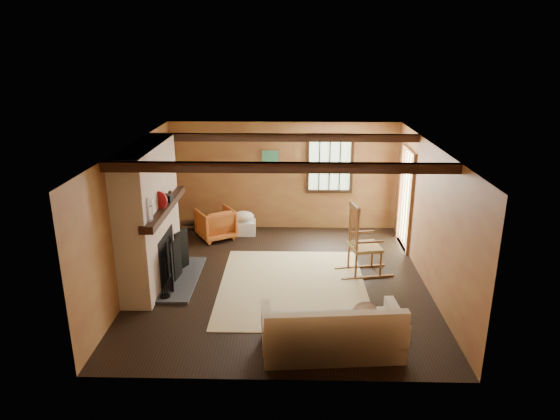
{
  "coord_description": "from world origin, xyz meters",
  "views": [
    {
      "loc": [
        0.17,
        -7.96,
        3.92
      ],
      "look_at": [
        -0.03,
        0.4,
        1.18
      ],
      "focal_mm": 32.0,
      "sensor_mm": 36.0,
      "label": 1
    }
  ],
  "objects_px": {
    "fireplace": "(151,221)",
    "laundry_basket": "(244,227)",
    "rocking_chair": "(363,244)",
    "sofa": "(333,334)",
    "armchair": "(216,223)"
  },
  "relations": [
    {
      "from": "sofa",
      "to": "laundry_basket",
      "type": "height_order",
      "value": "sofa"
    },
    {
      "from": "laundry_basket",
      "to": "armchair",
      "type": "distance_m",
      "value": 0.66
    },
    {
      "from": "sofa",
      "to": "armchair",
      "type": "height_order",
      "value": "sofa"
    },
    {
      "from": "rocking_chair",
      "to": "armchair",
      "type": "relative_size",
      "value": 1.82
    },
    {
      "from": "fireplace",
      "to": "sofa",
      "type": "relative_size",
      "value": 1.24
    },
    {
      "from": "rocking_chair",
      "to": "sofa",
      "type": "bearing_deg",
      "value": 153.72
    },
    {
      "from": "laundry_basket",
      "to": "rocking_chair",
      "type": "bearing_deg",
      "value": -39.97
    },
    {
      "from": "fireplace",
      "to": "rocking_chair",
      "type": "distance_m",
      "value": 3.73
    },
    {
      "from": "sofa",
      "to": "laundry_basket",
      "type": "relative_size",
      "value": 3.88
    },
    {
      "from": "fireplace",
      "to": "armchair",
      "type": "xyz_separation_m",
      "value": [
        0.78,
        2.04,
        -0.77
      ]
    },
    {
      "from": "rocking_chair",
      "to": "laundry_basket",
      "type": "height_order",
      "value": "rocking_chair"
    },
    {
      "from": "armchair",
      "to": "sofa",
      "type": "bearing_deg",
      "value": 86.82
    },
    {
      "from": "fireplace",
      "to": "laundry_basket",
      "type": "distance_m",
      "value": 2.84
    },
    {
      "from": "sofa",
      "to": "laundry_basket",
      "type": "bearing_deg",
      "value": 104.86
    },
    {
      "from": "armchair",
      "to": "fireplace",
      "type": "bearing_deg",
      "value": 38.34
    }
  ]
}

